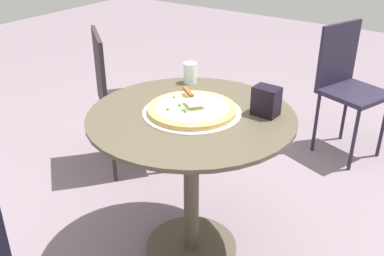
# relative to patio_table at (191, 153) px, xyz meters

# --- Properties ---
(ground_plane) EXTENTS (10.00, 10.00, 0.00)m
(ground_plane) POSITION_rel_patio_table_xyz_m (0.00, 0.00, -0.56)
(ground_plane) COLOR slate
(patio_table) EXTENTS (0.92, 0.92, 0.75)m
(patio_table) POSITION_rel_patio_table_xyz_m (0.00, 0.00, 0.00)
(patio_table) COLOR #4D4434
(patio_table) RESTS_ON ground
(pizza_on_tray) EXTENTS (0.44, 0.44, 0.05)m
(pizza_on_tray) POSITION_rel_patio_table_xyz_m (-0.01, 0.02, 0.21)
(pizza_on_tray) COLOR silver
(pizza_on_tray) RESTS_ON patio_table
(pizza_server) EXTENTS (0.20, 0.16, 0.02)m
(pizza_server) POSITION_rel_patio_table_xyz_m (-0.04, 0.06, 0.25)
(pizza_server) COLOR silver
(pizza_server) RESTS_ON pizza_on_tray
(drinking_cup) EXTENTS (0.07, 0.07, 0.11)m
(drinking_cup) POSITION_rel_patio_table_xyz_m (-0.22, 0.31, 0.25)
(drinking_cup) COLOR silver
(drinking_cup) RESTS_ON patio_table
(napkin_dispenser) EXTENTS (0.11, 0.09, 0.13)m
(napkin_dispenser) POSITION_rel_patio_table_xyz_m (0.27, 0.18, 0.26)
(napkin_dispenser) COLOR black
(napkin_dispenser) RESTS_ON patio_table
(patio_chair_far) EXTENTS (0.58, 0.58, 0.90)m
(patio_chair_far) POSITION_rel_patio_table_xyz_m (-0.83, 0.42, -0.03)
(patio_chair_far) COLOR #2D2527
(patio_chair_far) RESTS_ON ground
(patio_chair_corner) EXTENTS (0.48, 0.48, 0.89)m
(patio_chair_corner) POSITION_rel_patio_table_xyz_m (0.27, 1.43, -0.04)
(patio_chair_corner) COLOR #241F31
(patio_chair_corner) RESTS_ON ground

